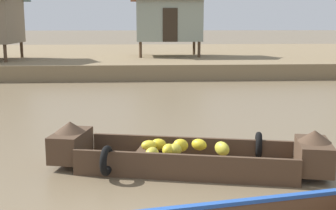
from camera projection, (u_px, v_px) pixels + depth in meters
The scene contains 4 objects.
ground_plane at pixel (154, 111), 13.38m from camera, with size 300.00×300.00×0.00m, color #726047.
riverbank_strip at pixel (145, 57), 29.92m from camera, with size 160.00×20.00×0.74m, color #7F6B4C.
banana_boat at pixel (186, 155), 7.99m from camera, with size 5.01×2.09×0.82m.
stilt_house_mid_right at pixel (169, 18), 25.17m from camera, with size 4.32×3.15×3.88m.
Camera 1 is at (-0.43, -3.12, 2.61)m, focal length 47.63 mm.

